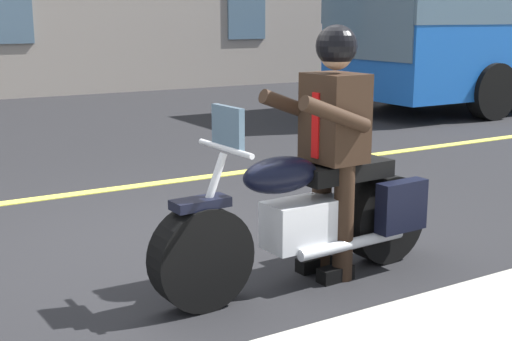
% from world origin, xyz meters
% --- Properties ---
extents(ground_plane, '(80.00, 80.00, 0.00)m').
position_xyz_m(ground_plane, '(0.00, 0.00, 0.00)').
color(ground_plane, black).
extents(lane_center_stripe, '(60.00, 0.16, 0.01)m').
position_xyz_m(lane_center_stripe, '(0.00, -2.00, 0.01)').
color(lane_center_stripe, '#E5DB4C').
rests_on(lane_center_stripe, ground_plane).
extents(motorcycle_main, '(2.22, 0.65, 1.26)m').
position_xyz_m(motorcycle_main, '(-0.50, 1.15, 0.45)').
color(motorcycle_main, black).
rests_on(motorcycle_main, ground_plane).
extents(rider_main, '(0.64, 0.57, 1.74)m').
position_xyz_m(rider_main, '(-0.69, 1.14, 1.04)').
color(rider_main, black).
rests_on(rider_main, ground_plane).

